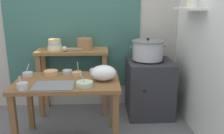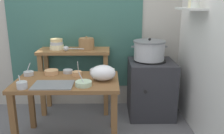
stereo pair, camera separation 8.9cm
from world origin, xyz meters
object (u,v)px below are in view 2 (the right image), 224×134
(clay_pot, at_px, (86,44))
(prep_bowl_1, at_px, (51,72))
(back_shelf_table, at_px, (75,65))
(stove_block, at_px, (151,88))
(serving_tray, at_px, (53,85))
(steamer_pot, at_px, (149,50))
(plastic_bag, at_px, (103,73))
(prep_bowl_7, at_px, (22,85))
(ladle, at_px, (67,49))
(prep_bowl_2, at_px, (84,83))
(prep_bowl_6, at_px, (29,73))
(prep_bowl_3, at_px, (110,71))
(prep_table, at_px, (68,90))
(prep_bowl_0, at_px, (68,71))
(bowl_stack_enamel, at_px, (57,44))
(prep_bowl_5, at_px, (77,73))
(prep_bowl_4, at_px, (97,71))

(clay_pot, relative_size, prep_bowl_1, 1.36)
(back_shelf_table, bearing_deg, clay_pot, 0.00)
(stove_block, bearing_deg, serving_tray, -144.63)
(back_shelf_table, height_order, prep_bowl_1, back_shelf_table)
(steamer_pot, xyz_separation_m, plastic_bag, (-0.60, -0.67, -0.11))
(plastic_bag, bearing_deg, steamer_pot, 48.39)
(prep_bowl_7, bearing_deg, clay_pot, 62.30)
(serving_tray, distance_m, prep_bowl_1, 0.39)
(back_shelf_table, bearing_deg, prep_bowl_1, -108.77)
(clay_pot, relative_size, ladle, 0.78)
(prep_bowl_2, bearing_deg, serving_tray, 176.92)
(prep_bowl_1, distance_m, prep_bowl_6, 0.25)
(prep_bowl_3, bearing_deg, prep_bowl_2, -121.70)
(prep_bowl_3, bearing_deg, clay_pot, 121.16)
(steamer_pot, xyz_separation_m, ladle, (-1.08, -0.00, 0.03))
(prep_table, distance_m, prep_bowl_1, 0.33)
(ladle, height_order, prep_bowl_1, ladle)
(prep_bowl_0, bearing_deg, serving_tray, -100.62)
(prep_bowl_2, xyz_separation_m, prep_bowl_7, (-0.58, -0.07, 0.01))
(ladle, distance_m, prep_bowl_0, 0.45)
(serving_tray, bearing_deg, prep_bowl_7, -162.85)
(prep_table, relative_size, bowl_stack_enamel, 5.60)
(bowl_stack_enamel, relative_size, ladle, 0.72)
(plastic_bag, xyz_separation_m, prep_bowl_2, (-0.19, -0.17, -0.06))
(prep_bowl_0, bearing_deg, prep_bowl_5, -41.74)
(back_shelf_table, height_order, stove_block, back_shelf_table)
(stove_block, height_order, plastic_bag, plastic_bag)
(serving_tray, distance_m, prep_bowl_3, 0.71)
(prep_table, height_order, steamer_pot, steamer_pot)
(bowl_stack_enamel, bearing_deg, prep_bowl_1, -85.53)
(prep_bowl_2, xyz_separation_m, prep_bowl_4, (0.11, 0.39, 0.01))
(prep_bowl_4, bearing_deg, serving_tray, -138.01)
(steamer_pot, relative_size, prep_bowl_1, 3.03)
(plastic_bag, bearing_deg, prep_bowl_5, 151.05)
(bowl_stack_enamel, xyz_separation_m, prep_bowl_1, (0.04, -0.57, -0.22))
(back_shelf_table, relative_size, plastic_bag, 3.57)
(stove_block, height_order, prep_bowl_6, prep_bowl_6)
(prep_bowl_6, bearing_deg, prep_bowl_2, -28.28)
(prep_bowl_0, height_order, prep_bowl_7, prep_bowl_7)
(plastic_bag, relative_size, prep_bowl_5, 1.55)
(prep_bowl_1, height_order, prep_bowl_5, prep_bowl_5)
(serving_tray, height_order, prep_bowl_2, prep_bowl_2)
(stove_block, xyz_separation_m, serving_tray, (-1.13, -0.80, 0.34))
(stove_block, xyz_separation_m, prep_bowl_7, (-1.41, -0.89, 0.37))
(serving_tray, bearing_deg, steamer_pot, 37.02)
(ladle, bearing_deg, prep_bowl_6, -126.75)
(prep_bowl_6, bearing_deg, back_shelf_table, 53.79)
(bowl_stack_enamel, xyz_separation_m, prep_bowl_7, (-0.13, -1.03, -0.21))
(bowl_stack_enamel, height_order, prep_bowl_4, bowl_stack_enamel)
(stove_block, bearing_deg, back_shelf_table, 172.91)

